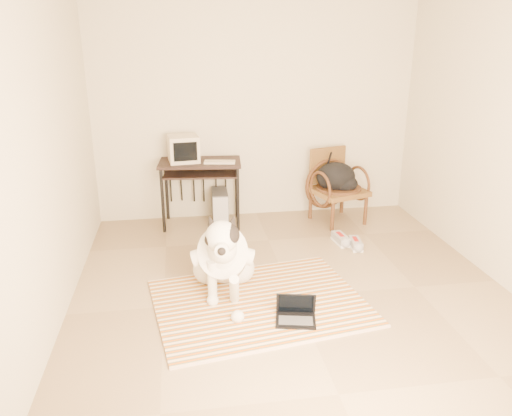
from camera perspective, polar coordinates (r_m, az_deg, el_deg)
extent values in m
plane|color=#8F7858|center=(4.63, 4.37, -10.06)|extent=(4.50, 4.50, 0.00)
plane|color=beige|center=(6.31, 0.00, 11.03)|extent=(4.50, 0.00, 4.50)
plane|color=beige|center=(2.14, 19.15, -7.54)|extent=(4.50, 0.00, 4.50)
plane|color=beige|center=(4.15, -23.16, 4.97)|extent=(0.00, 4.50, 4.50)
cube|color=#BA5911|center=(4.07, 2.91, -14.46)|extent=(1.83, 0.55, 0.02)
cube|color=#296232|center=(4.29, 1.59, -12.51)|extent=(1.83, 0.55, 0.02)
cube|color=#65447F|center=(4.51, 0.41, -10.74)|extent=(1.83, 0.55, 0.02)
cube|color=gold|center=(4.74, -0.64, -9.13)|extent=(1.83, 0.55, 0.02)
cube|color=beige|center=(4.97, -1.59, -7.68)|extent=(1.83, 0.55, 0.02)
sphere|color=silver|center=(4.80, -5.43, -6.92)|extent=(0.30, 0.30, 0.30)
sphere|color=silver|center=(4.79, -1.97, -6.87)|extent=(0.30, 0.30, 0.30)
ellipsoid|color=silver|center=(4.77, -3.71, -6.70)|extent=(0.37, 0.34, 0.30)
ellipsoid|color=silver|center=(4.52, -3.79, -5.40)|extent=(0.44, 0.72, 0.65)
cylinder|color=silver|center=(4.53, -3.78, -5.33)|extent=(0.50, 0.62, 0.59)
sphere|color=silver|center=(4.29, -3.86, -4.73)|extent=(0.25, 0.25, 0.25)
sphere|color=silver|center=(4.14, -3.92, -3.31)|extent=(0.28, 0.28, 0.28)
ellipsoid|color=black|center=(4.13, -3.35, -3.08)|extent=(0.21, 0.24, 0.20)
cylinder|color=silver|center=(4.05, -3.93, -4.52)|extent=(0.13, 0.15, 0.11)
sphere|color=black|center=(3.97, -3.95, -4.98)|extent=(0.07, 0.07, 0.07)
cone|color=black|center=(4.16, -5.18, -1.65)|extent=(0.14, 0.15, 0.17)
cone|color=black|center=(4.15, -2.71, -1.60)|extent=(0.13, 0.14, 0.17)
torus|color=white|center=(4.25, -3.87, -4.25)|extent=(0.26, 0.15, 0.22)
cylinder|color=silver|center=(4.41, -5.03, -8.36)|extent=(0.09, 0.13, 0.41)
cylinder|color=silver|center=(4.31, -2.49, -9.35)|extent=(0.12, 0.38, 0.42)
sphere|color=silver|center=(4.48, -4.97, -10.47)|extent=(0.11, 0.11, 0.11)
sphere|color=silver|center=(4.22, -2.10, -12.30)|extent=(0.11, 0.11, 0.11)
cone|color=black|center=(5.06, -3.88, -6.61)|extent=(0.16, 0.42, 0.10)
cube|color=black|center=(4.23, 4.56, -12.74)|extent=(0.37, 0.30, 0.02)
cube|color=#464648|center=(4.22, 4.56, -12.69)|extent=(0.30, 0.19, 0.00)
cube|color=black|center=(4.24, 4.58, -10.85)|extent=(0.34, 0.15, 0.21)
cube|color=black|center=(4.23, 4.58, -10.87)|extent=(0.30, 0.12, 0.19)
cube|color=black|center=(6.05, -6.43, 5.18)|extent=(1.02, 0.63, 0.03)
cube|color=black|center=(6.03, -6.36, 3.91)|extent=(0.90, 0.51, 0.02)
cylinder|color=black|center=(5.99, -10.61, 0.75)|extent=(0.04, 0.04, 0.78)
cylinder|color=black|center=(6.42, -10.17, 2.06)|extent=(0.04, 0.04, 0.78)
cylinder|color=black|center=(5.95, -2.10, 0.95)|extent=(0.04, 0.04, 0.78)
cylinder|color=black|center=(6.38, -2.23, 2.25)|extent=(0.04, 0.04, 0.78)
cube|color=#C2B398|center=(6.03, -8.29, 6.73)|extent=(0.38, 0.37, 0.31)
cube|color=black|center=(5.87, -8.08, 6.39)|extent=(0.27, 0.05, 0.22)
cube|color=#C2B398|center=(5.94, -4.17, 5.26)|extent=(0.38, 0.19, 0.02)
cube|color=#464648|center=(6.24, -4.14, 0.10)|extent=(0.21, 0.45, 0.42)
cube|color=#AFAEB3|center=(6.03, -4.04, -0.61)|extent=(0.18, 0.02, 0.40)
cube|color=brown|center=(6.31, 9.41, 1.90)|extent=(0.74, 0.73, 0.06)
cylinder|color=#341C0E|center=(6.30, 9.43, 2.26)|extent=(0.55, 0.55, 0.04)
cube|color=brown|center=(6.44, 8.17, 4.91)|extent=(0.50, 0.19, 0.45)
cylinder|color=#341C0E|center=(6.05, 8.73, -0.99)|extent=(0.05, 0.05, 0.37)
cylinder|color=#341C0E|center=(6.44, 6.24, 0.39)|extent=(0.05, 0.05, 0.37)
cylinder|color=#341C0E|center=(6.33, 12.41, -0.28)|extent=(0.05, 0.05, 0.37)
cylinder|color=#341C0E|center=(6.70, 9.81, 1.00)|extent=(0.05, 0.05, 0.37)
ellipsoid|color=black|center=(6.23, 9.10, 3.57)|extent=(0.48, 0.40, 0.36)
ellipsoid|color=black|center=(6.21, 10.21, 2.75)|extent=(0.30, 0.25, 0.21)
cube|color=silver|center=(5.79, 9.62, -3.84)|extent=(0.15, 0.31, 0.03)
cube|color=gray|center=(5.77, 9.64, -3.47)|extent=(0.14, 0.30, 0.09)
cube|color=maroon|center=(5.76, 9.67, -3.11)|extent=(0.07, 0.15, 0.02)
cube|color=silver|center=(5.70, 11.29, -4.33)|extent=(0.14, 0.29, 0.03)
cube|color=gray|center=(5.69, 11.31, -3.98)|extent=(0.14, 0.28, 0.09)
cube|color=maroon|center=(5.67, 11.34, -3.63)|extent=(0.06, 0.14, 0.02)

